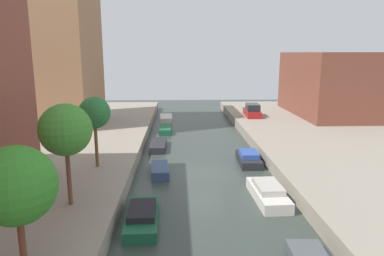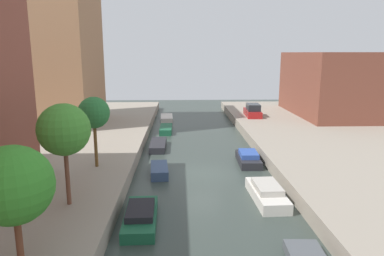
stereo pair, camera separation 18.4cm
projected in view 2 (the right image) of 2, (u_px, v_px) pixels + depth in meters
The scene contains 14 objects.
ground_plane at pixel (202, 174), 26.34m from camera, with size 84.00×84.00×0.00m, color #333D38.
apartment_tower_far at pixel (45, 25), 38.34m from camera, with size 10.00×10.37×21.23m, color #9E704C.
low_block_right at pixel (336, 84), 45.10m from camera, with size 10.00×15.38×7.77m, color brown.
street_tree_0 at pixel (13, 185), 12.41m from camera, with size 2.81×2.81×4.63m.
street_tree_1 at pixel (64, 130), 17.87m from camera, with size 2.64×2.64×5.28m.
street_tree_2 at pixel (94, 113), 24.09m from camera, with size 2.14×2.14×4.84m.
parked_car at pixel (253, 111), 44.34m from camera, with size 1.89×4.51×1.57m.
moored_boat_left_1 at pixel (141, 216), 18.64m from camera, with size 1.76×4.50×0.91m.
moored_boat_left_2 at pixel (159, 170), 26.09m from camera, with size 1.45×3.16×0.66m.
moored_boat_left_3 at pixel (158, 145), 33.29m from camera, with size 1.40×4.33×0.59m.
moored_boat_left_4 at pixel (166, 129), 40.13m from camera, with size 1.32×4.07×0.63m.
moored_boat_left_5 at pixel (167, 118), 47.15m from camera, with size 1.70×4.23×0.58m.
moored_boat_right_2 at pixel (267, 193), 21.59m from camera, with size 1.82×4.62×1.02m.
moored_boat_right_3 at pixel (248, 158), 28.76m from camera, with size 1.72×4.01×0.98m.
Camera 2 is at (-1.61, -25.05, 8.72)m, focal length 33.57 mm.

